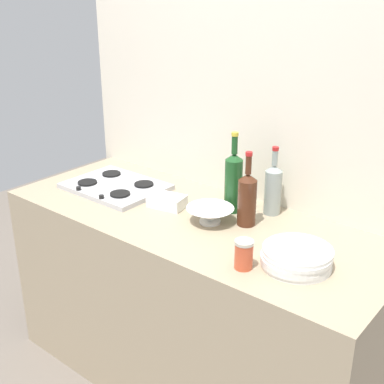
{
  "coord_description": "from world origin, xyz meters",
  "views": [
    {
      "loc": [
        1.29,
        -1.59,
        1.86
      ],
      "look_at": [
        0.0,
        0.0,
        1.02
      ],
      "focal_mm": 47.85,
      "sensor_mm": 36.0,
      "label": 1
    }
  ],
  "objects": [
    {
      "name": "mixing_bowl",
      "position": [
        0.09,
        0.01,
        0.94
      ],
      "size": [
        0.21,
        0.21,
        0.07
      ],
      "color": "white",
      "rests_on": "counter_block"
    },
    {
      "name": "condiment_jar_front",
      "position": [
        0.42,
        -0.22,
        0.96
      ],
      "size": [
        0.07,
        0.07,
        0.11
      ],
      "color": "#C64C2D",
      "rests_on": "counter_block"
    },
    {
      "name": "stovetop_hob",
      "position": [
        -0.51,
        0.02,
        0.91
      ],
      "size": [
        0.48,
        0.36,
        0.04
      ],
      "color": "#B2B2B7",
      "rests_on": "counter_block"
    },
    {
      "name": "wine_bottle_mid_left",
      "position": [
        0.23,
        0.09,
        1.02
      ],
      "size": [
        0.08,
        0.08,
        0.33
      ],
      "color": "#472314",
      "rests_on": "counter_block"
    },
    {
      "name": "backsplash_panel",
      "position": [
        0.0,
        0.38,
        1.16
      ],
      "size": [
        1.9,
        0.06,
        2.32
      ],
      "primitive_type": "cube",
      "color": "beige",
      "rests_on": "ground"
    },
    {
      "name": "ground_plane",
      "position": [
        0.0,
        0.0,
        0.0
      ],
      "size": [
        6.0,
        6.0,
        0.0
      ],
      "primitive_type": "plane",
      "color": "#6B6056",
      "rests_on": "ground"
    },
    {
      "name": "wine_bottle_mid_right",
      "position": [
        0.1,
        0.17,
        1.04
      ],
      "size": [
        0.08,
        0.08,
        0.37
      ],
      "color": "#19471E",
      "rests_on": "counter_block"
    },
    {
      "name": "plate_stack",
      "position": [
        0.56,
        -0.09,
        0.94
      ],
      "size": [
        0.26,
        0.26,
        0.07
      ],
      "color": "white",
      "rests_on": "counter_block"
    },
    {
      "name": "butter_dish",
      "position": [
        -0.16,
        0.01,
        0.93
      ],
      "size": [
        0.18,
        0.13,
        0.06
      ],
      "primitive_type": "cube",
      "rotation": [
        0.0,
        0.0,
        0.2
      ],
      "color": "white",
      "rests_on": "counter_block"
    },
    {
      "name": "counter_block",
      "position": [
        0.0,
        0.0,
        0.45
      ],
      "size": [
        1.8,
        0.7,
        0.9
      ],
      "primitive_type": "cube",
      "color": "tan",
      "rests_on": "ground"
    },
    {
      "name": "wine_bottle_leftmost",
      "position": [
        0.25,
        0.26,
        1.02
      ],
      "size": [
        0.08,
        0.08,
        0.31
      ],
      "color": "gray",
      "rests_on": "counter_block"
    }
  ]
}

